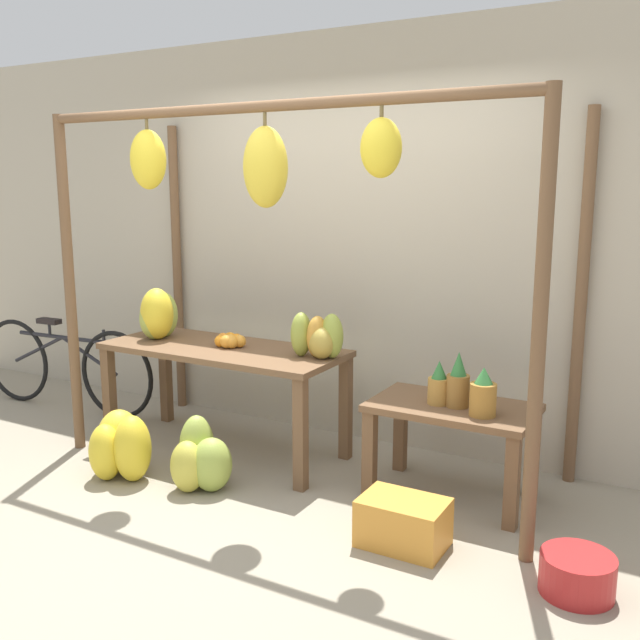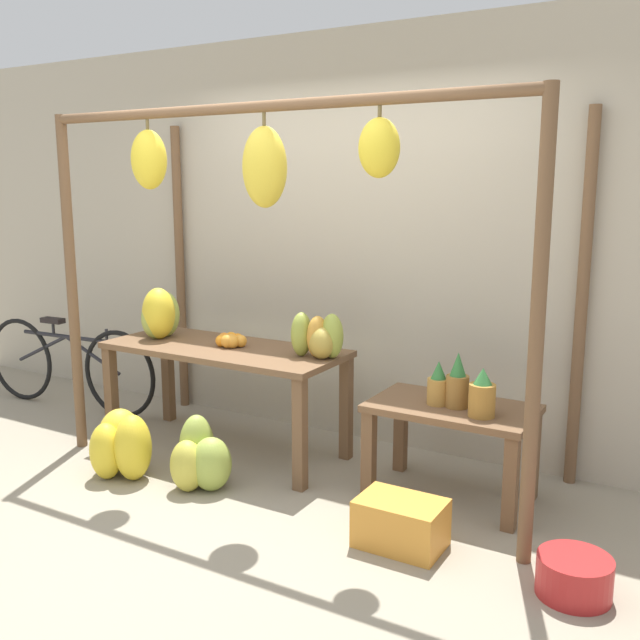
{
  "view_description": "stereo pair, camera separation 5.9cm",
  "coord_description": "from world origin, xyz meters",
  "px_view_note": "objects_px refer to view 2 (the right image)",
  "views": [
    {
      "loc": [
        2.21,
        -2.92,
        1.8
      ],
      "look_at": [
        0.13,
        0.77,
        0.98
      ],
      "focal_mm": 40.0,
      "sensor_mm": 36.0,
      "label": 1
    },
    {
      "loc": [
        2.26,
        -2.89,
        1.8
      ],
      "look_at": [
        0.13,
        0.77,
        0.98
      ],
      "focal_mm": 40.0,
      "sensor_mm": 36.0,
      "label": 2
    }
  ],
  "objects_px": {
    "banana_pile_on_table": "(160,315)",
    "parked_bicycle": "(68,364)",
    "banana_pile_ground_right": "(199,459)",
    "orange_pile": "(231,340)",
    "banana_pile_ground_left": "(121,445)",
    "pineapple_cluster": "(462,389)",
    "blue_bucket": "(574,576)",
    "fruit_crate_white": "(401,523)",
    "papaya_pile": "(318,338)"
  },
  "relations": [
    {
      "from": "banana_pile_on_table",
      "to": "parked_bicycle",
      "type": "distance_m",
      "value": 1.25
    },
    {
      "from": "banana_pile_ground_right",
      "to": "banana_pile_on_table",
      "type": "bearing_deg",
      "value": 144.9
    },
    {
      "from": "orange_pile",
      "to": "parked_bicycle",
      "type": "xyz_separation_m",
      "value": [
        -1.71,
        0.09,
        -0.41
      ]
    },
    {
      "from": "banana_pile_ground_left",
      "to": "banana_pile_ground_right",
      "type": "xyz_separation_m",
      "value": [
        0.54,
        0.1,
        -0.02
      ]
    },
    {
      "from": "pineapple_cluster",
      "to": "blue_bucket",
      "type": "bearing_deg",
      "value": -39.52
    },
    {
      "from": "pineapple_cluster",
      "to": "banana_pile_ground_right",
      "type": "xyz_separation_m",
      "value": [
        -1.41,
        -0.57,
        -0.5
      ]
    },
    {
      "from": "banana_pile_on_table",
      "to": "blue_bucket",
      "type": "xyz_separation_m",
      "value": [
        2.94,
        -0.6,
        -0.8
      ]
    },
    {
      "from": "banana_pile_ground_right",
      "to": "fruit_crate_white",
      "type": "relative_size",
      "value": 1.05
    },
    {
      "from": "banana_pile_ground_left",
      "to": "fruit_crate_white",
      "type": "relative_size",
      "value": 1.18
    },
    {
      "from": "banana_pile_ground_left",
      "to": "papaya_pile",
      "type": "bearing_deg",
      "value": 35.2
    },
    {
      "from": "banana_pile_ground_left",
      "to": "parked_bicycle",
      "type": "distance_m",
      "value": 1.57
    },
    {
      "from": "banana_pile_on_table",
      "to": "fruit_crate_white",
      "type": "bearing_deg",
      "value": -15.61
    },
    {
      "from": "banana_pile_on_table",
      "to": "papaya_pile",
      "type": "relative_size",
      "value": 1.01
    },
    {
      "from": "banana_pile_ground_left",
      "to": "papaya_pile",
      "type": "relative_size",
      "value": 1.44
    },
    {
      "from": "papaya_pile",
      "to": "blue_bucket",
      "type": "bearing_deg",
      "value": -21.42
    },
    {
      "from": "orange_pile",
      "to": "parked_bicycle",
      "type": "distance_m",
      "value": 1.76
    },
    {
      "from": "pineapple_cluster",
      "to": "blue_bucket",
      "type": "xyz_separation_m",
      "value": [
        0.76,
        -0.62,
        -0.59
      ]
    },
    {
      "from": "orange_pile",
      "to": "pineapple_cluster",
      "type": "relative_size",
      "value": 0.56
    },
    {
      "from": "fruit_crate_white",
      "to": "blue_bucket",
      "type": "xyz_separation_m",
      "value": [
        0.84,
        -0.02,
        -0.03
      ]
    },
    {
      "from": "papaya_pile",
      "to": "orange_pile",
      "type": "bearing_deg",
      "value": -177.63
    },
    {
      "from": "banana_pile_on_table",
      "to": "fruit_crate_white",
      "type": "height_order",
      "value": "banana_pile_on_table"
    },
    {
      "from": "orange_pile",
      "to": "banana_pile_ground_left",
      "type": "xyz_separation_m",
      "value": [
        -0.35,
        -0.68,
        -0.57
      ]
    },
    {
      "from": "orange_pile",
      "to": "parked_bicycle",
      "type": "relative_size",
      "value": 0.13
    },
    {
      "from": "fruit_crate_white",
      "to": "papaya_pile",
      "type": "bearing_deg",
      "value": 142.89
    },
    {
      "from": "banana_pile_on_table",
      "to": "parked_bicycle",
      "type": "relative_size",
      "value": 0.2
    },
    {
      "from": "fruit_crate_white",
      "to": "papaya_pile",
      "type": "xyz_separation_m",
      "value": [
        -0.86,
        0.65,
        0.73
      ]
    },
    {
      "from": "pineapple_cluster",
      "to": "papaya_pile",
      "type": "distance_m",
      "value": 0.96
    },
    {
      "from": "banana_pile_ground_left",
      "to": "orange_pile",
      "type": "bearing_deg",
      "value": 63.12
    },
    {
      "from": "blue_bucket",
      "to": "papaya_pile",
      "type": "relative_size",
      "value": 0.94
    },
    {
      "from": "banana_pile_ground_right",
      "to": "parked_bicycle",
      "type": "xyz_separation_m",
      "value": [
        -1.9,
        0.67,
        0.18
      ]
    },
    {
      "from": "banana_pile_on_table",
      "to": "blue_bucket",
      "type": "height_order",
      "value": "banana_pile_on_table"
    },
    {
      "from": "orange_pile",
      "to": "pineapple_cluster",
      "type": "distance_m",
      "value": 1.6
    },
    {
      "from": "blue_bucket",
      "to": "parked_bicycle",
      "type": "bearing_deg",
      "value": 169.87
    },
    {
      "from": "orange_pile",
      "to": "banana_pile_ground_left",
      "type": "bearing_deg",
      "value": -116.88
    },
    {
      "from": "banana_pile_on_table",
      "to": "orange_pile",
      "type": "xyz_separation_m",
      "value": [
        0.58,
        0.03,
        -0.12
      ]
    },
    {
      "from": "fruit_crate_white",
      "to": "parked_bicycle",
      "type": "bearing_deg",
      "value": 167.6
    },
    {
      "from": "banana_pile_on_table",
      "to": "banana_pile_ground_right",
      "type": "distance_m",
      "value": 1.19
    },
    {
      "from": "banana_pile_ground_left",
      "to": "banana_pile_ground_right",
      "type": "relative_size",
      "value": 1.13
    },
    {
      "from": "blue_bucket",
      "to": "orange_pile",
      "type": "bearing_deg",
      "value": 164.83
    },
    {
      "from": "banana_pile_ground_left",
      "to": "blue_bucket",
      "type": "xyz_separation_m",
      "value": [
        2.7,
        0.04,
        -0.11
      ]
    },
    {
      "from": "pineapple_cluster",
      "to": "blue_bucket",
      "type": "height_order",
      "value": "pineapple_cluster"
    },
    {
      "from": "fruit_crate_white",
      "to": "banana_pile_ground_right",
      "type": "bearing_deg",
      "value": 178.24
    },
    {
      "from": "banana_pile_on_table",
      "to": "pineapple_cluster",
      "type": "distance_m",
      "value": 2.2
    },
    {
      "from": "orange_pile",
      "to": "pineapple_cluster",
      "type": "height_order",
      "value": "pineapple_cluster"
    },
    {
      "from": "banana_pile_ground_right",
      "to": "blue_bucket",
      "type": "relative_size",
      "value": 1.36
    },
    {
      "from": "banana_pile_ground_right",
      "to": "blue_bucket",
      "type": "xyz_separation_m",
      "value": [
        2.16,
        -0.06,
        -0.09
      ]
    },
    {
      "from": "fruit_crate_white",
      "to": "papaya_pile",
      "type": "relative_size",
      "value": 1.22
    },
    {
      "from": "banana_pile_ground_right",
      "to": "blue_bucket",
      "type": "distance_m",
      "value": 2.17
    },
    {
      "from": "pineapple_cluster",
      "to": "banana_pile_ground_left",
      "type": "bearing_deg",
      "value": -161.11
    },
    {
      "from": "banana_pile_on_table",
      "to": "pineapple_cluster",
      "type": "height_order",
      "value": "banana_pile_on_table"
    }
  ]
}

